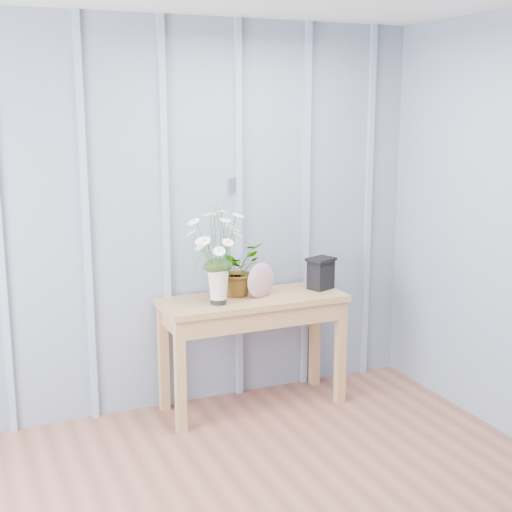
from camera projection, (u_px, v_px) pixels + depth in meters
name	position (u px, v px, depth m)	size (l,w,h in m)	color
room_shell	(192.00, 99.00, 3.07)	(4.00, 4.50, 2.50)	gray
sideboard	(253.00, 314.00, 4.61)	(1.20, 0.45, 0.75)	#A87C49
daisy_vase	(218.00, 242.00, 4.35)	(0.44, 0.34, 0.62)	black
spider_plant	(237.00, 269.00, 4.61)	(0.31, 0.27, 0.34)	#213B14
felt_disc_vessel	(261.00, 280.00, 4.56)	(0.23, 0.06, 0.23)	#8D4666
carved_box	(321.00, 273.00, 4.77)	(0.21, 0.19, 0.21)	black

